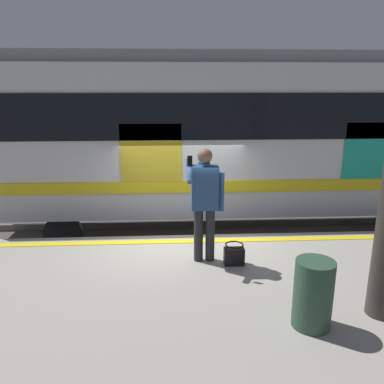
{
  "coord_description": "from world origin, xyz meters",
  "views": [
    {
      "loc": [
        0.2,
        6.64,
        3.66
      ],
      "look_at": [
        -0.15,
        0.3,
        1.9
      ],
      "focal_mm": 36.38,
      "sensor_mm": 36.0,
      "label": 1
    }
  ],
  "objects_px": {
    "trash_bin": "(313,294)",
    "passenger": "(205,196)",
    "train_carriage": "(251,131)",
    "handbag": "(234,255)"
  },
  "relations": [
    {
      "from": "trash_bin",
      "to": "passenger",
      "type": "bearing_deg",
      "value": -59.13
    },
    {
      "from": "train_carriage",
      "to": "passenger",
      "type": "bearing_deg",
      "value": 68.13
    },
    {
      "from": "passenger",
      "to": "handbag",
      "type": "height_order",
      "value": "passenger"
    },
    {
      "from": "passenger",
      "to": "trash_bin",
      "type": "height_order",
      "value": "passenger"
    },
    {
      "from": "train_carriage",
      "to": "handbag",
      "type": "bearing_deg",
      "value": 75.57
    },
    {
      "from": "passenger",
      "to": "handbag",
      "type": "bearing_deg",
      "value": 156.96
    },
    {
      "from": "train_carriage",
      "to": "passenger",
      "type": "height_order",
      "value": "train_carriage"
    },
    {
      "from": "passenger",
      "to": "trash_bin",
      "type": "relative_size",
      "value": 2.21
    },
    {
      "from": "passenger",
      "to": "handbag",
      "type": "xyz_separation_m",
      "value": [
        -0.44,
        0.19,
        -0.89
      ]
    },
    {
      "from": "passenger",
      "to": "handbag",
      "type": "relative_size",
      "value": 5.31
    }
  ]
}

